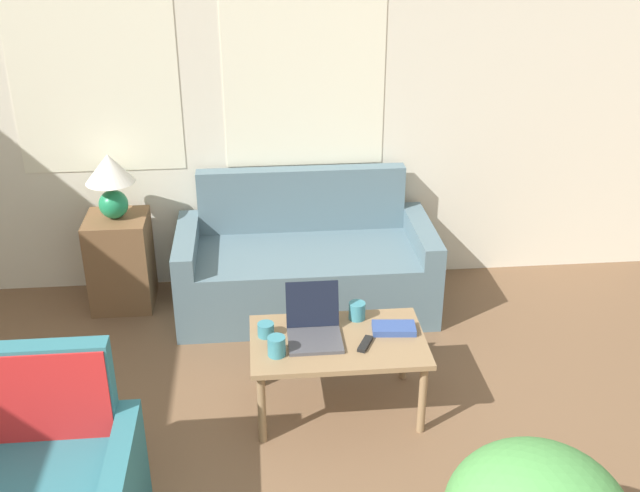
# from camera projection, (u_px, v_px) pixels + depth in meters

# --- Properties ---
(wall_back) EXTENTS (6.56, 0.06, 2.60)m
(wall_back) POSITION_uv_depth(u_px,v_px,m) (215.00, 110.00, 5.13)
(wall_back) COLOR silver
(wall_back) RESTS_ON ground_plane
(couch) EXTENTS (1.75, 0.82, 0.91)m
(couch) POSITION_uv_depth(u_px,v_px,m) (305.00, 267.00, 5.23)
(couch) COLOR slate
(couch) RESTS_ON ground_plane
(side_table) EXTENTS (0.41, 0.41, 0.66)m
(side_table) POSITION_uv_depth(u_px,v_px,m) (121.00, 261.00, 5.21)
(side_table) COLOR brown
(side_table) RESTS_ON ground_plane
(table_lamp) EXTENTS (0.33, 0.33, 0.45)m
(table_lamp) POSITION_uv_depth(u_px,v_px,m) (110.00, 178.00, 4.94)
(table_lamp) COLOR #1E8451
(table_lamp) RESTS_ON side_table
(coffee_table) EXTENTS (0.96, 0.60, 0.46)m
(coffee_table) POSITION_uv_depth(u_px,v_px,m) (338.00, 347.00, 4.10)
(coffee_table) COLOR #8E704C
(coffee_table) RESTS_ON ground_plane
(laptop) EXTENTS (0.29, 0.33, 0.27)m
(laptop) POSITION_uv_depth(u_px,v_px,m) (314.00, 327.00, 4.08)
(laptop) COLOR #47474C
(laptop) RESTS_ON coffee_table
(cup_navy) EXTENTS (0.10, 0.10, 0.10)m
(cup_navy) POSITION_uv_depth(u_px,v_px,m) (357.00, 311.00, 4.25)
(cup_navy) COLOR teal
(cup_navy) RESTS_ON coffee_table
(cup_yellow) EXTENTS (0.09, 0.09, 0.11)m
(cup_yellow) POSITION_uv_depth(u_px,v_px,m) (277.00, 346.00, 3.92)
(cup_yellow) COLOR teal
(cup_yellow) RESTS_ON coffee_table
(cup_white) EXTENTS (0.09, 0.09, 0.08)m
(cup_white) POSITION_uv_depth(u_px,v_px,m) (266.00, 330.00, 4.09)
(cup_white) COLOR teal
(cup_white) RESTS_ON coffee_table
(book_red) EXTENTS (0.25, 0.15, 0.04)m
(book_red) POSITION_uv_depth(u_px,v_px,m) (394.00, 328.00, 4.15)
(book_red) COLOR #334C8E
(book_red) RESTS_ON coffee_table
(tv_remote) EXTENTS (0.11, 0.15, 0.02)m
(tv_remote) POSITION_uv_depth(u_px,v_px,m) (365.00, 344.00, 4.02)
(tv_remote) COLOR black
(tv_remote) RESTS_ON coffee_table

